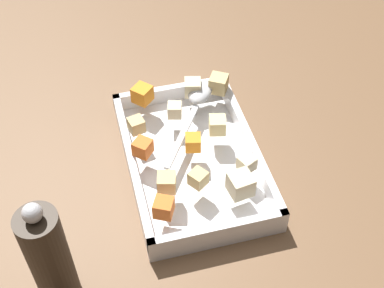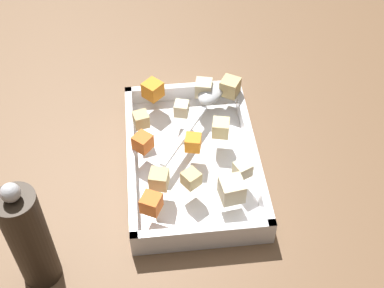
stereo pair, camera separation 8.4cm
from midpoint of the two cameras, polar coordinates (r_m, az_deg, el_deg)
ground_plane at (r=0.87m, az=-3.13°, el=-3.29°), size 4.00×4.00×0.00m
baking_dish at (r=0.87m, az=-2.76°, el=-2.00°), size 0.32×0.21×0.05m
carrot_chunk_back_center at (r=0.76m, az=-6.26°, el=-6.99°), size 0.04×0.04×0.03m
carrot_chunk_mid_right at (r=0.93m, az=-7.98°, el=5.21°), size 0.04×0.04×0.03m
carrot_chunk_front_center at (r=0.84m, az=-8.20°, el=-0.53°), size 0.04×0.04×0.03m
carrot_chunk_far_right at (r=0.84m, az=-2.75°, el=0.02°), size 0.03×0.03×0.02m
potato_chunk_heap_top at (r=0.78m, az=2.18°, el=-4.54°), size 0.04×0.04×0.03m
potato_chunk_rim_edge at (r=0.87m, az=-0.02°, el=1.92°), size 0.03×0.03×0.03m
potato_chunk_near_left at (r=0.93m, az=-2.52°, el=5.98°), size 0.03×0.03×0.03m
potato_chunk_heap_side at (r=0.79m, az=-2.39°, el=-3.89°), size 0.03×0.03×0.02m
potato_chunk_far_left at (r=0.94m, az=0.30°, el=6.39°), size 0.04×0.04×0.03m
potato_chunk_center at (r=0.90m, az=-4.88°, el=3.48°), size 0.03×0.03×0.02m
potato_chunk_mid_left at (r=0.88m, az=-8.76°, el=1.89°), size 0.03×0.03×0.02m
potato_chunk_corner_se at (r=0.81m, az=2.97°, el=-2.25°), size 0.03×0.03×0.02m
potato_chunk_near_right at (r=0.79m, az=-5.81°, el=-4.33°), size 0.03×0.03×0.03m
serving_spoon at (r=0.92m, az=-1.98°, el=4.98°), size 0.19×0.14×0.02m
pepper_mill at (r=0.71m, az=-18.50°, el=-11.75°), size 0.05×0.05×0.20m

